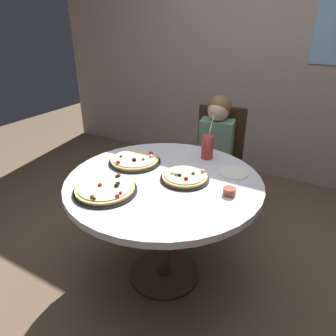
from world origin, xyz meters
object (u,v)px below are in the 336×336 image
object	(u,v)px
pizza_veggie	(105,190)
sauce_bowl	(229,191)
pizza_cheese	(185,177)
chair_wooden	(218,157)
diner_child	(213,170)
plate_small	(233,173)
dining_table	(164,194)
soda_cup	(207,147)
pizza_pepperoni	(135,160)

from	to	relation	value
pizza_veggie	sauce_bowl	xyz separation A→B (m)	(0.60, 0.32, 0.00)
sauce_bowl	pizza_veggie	bearing A→B (deg)	-152.07
pizza_cheese	sauce_bowl	distance (m)	0.29
chair_wooden	pizza_cheese	world-z (taller)	chair_wooden
diner_child	sauce_bowl	size ratio (longest dim) A/B	15.46
chair_wooden	pizza_cheese	distance (m)	0.92
pizza_cheese	plate_small	size ratio (longest dim) A/B	1.62
dining_table	soda_cup	world-z (taller)	soda_cup
pizza_pepperoni	sauce_bowl	bearing A→B (deg)	-6.61
pizza_cheese	pizza_veggie	bearing A→B (deg)	-131.54
pizza_veggie	sauce_bowl	distance (m)	0.68
pizza_veggie	plate_small	distance (m)	0.78
soda_cup	sauce_bowl	size ratio (longest dim) A/B	4.38
soda_cup	plate_small	distance (m)	0.28
pizza_veggie	pizza_pepperoni	xyz separation A→B (m)	(-0.09, 0.40, 0.00)
pizza_cheese	dining_table	bearing A→B (deg)	-155.00
diner_child	pizza_cheese	world-z (taller)	diner_child
diner_child	sauce_bowl	xyz separation A→B (m)	(0.39, -0.74, 0.29)
pizza_pepperoni	sauce_bowl	xyz separation A→B (m)	(0.68, -0.08, 0.00)
dining_table	pizza_veggie	world-z (taller)	pizza_veggie
soda_cup	plate_small	xyz separation A→B (m)	(0.24, -0.13, -0.08)
chair_wooden	diner_child	xyz separation A→B (m)	(0.03, -0.18, -0.05)
diner_child	plate_small	distance (m)	0.64
pizza_pepperoni	soda_cup	world-z (taller)	soda_cup
pizza_cheese	pizza_pepperoni	world-z (taller)	same
plate_small	pizza_pepperoni	bearing A→B (deg)	-164.26
chair_wooden	plate_small	bearing A→B (deg)	-61.98
soda_cup	plate_small	world-z (taller)	soda_cup
diner_child	pizza_pepperoni	world-z (taller)	diner_child
diner_child	plate_small	xyz separation A→B (m)	(0.32, -0.48, 0.27)
pizza_veggie	pizza_pepperoni	bearing A→B (deg)	102.20
pizza_pepperoni	soda_cup	bearing A→B (deg)	38.99
dining_table	pizza_veggie	distance (m)	0.38
chair_wooden	pizza_pepperoni	xyz separation A→B (m)	(-0.26, -0.84, 0.24)
dining_table	diner_child	xyz separation A→B (m)	(0.01, 0.76, -0.16)
pizza_veggie	pizza_cheese	bearing A→B (deg)	48.46
sauce_bowl	pizza_pepperoni	bearing A→B (deg)	173.39
pizza_veggie	plate_small	xyz separation A→B (m)	(0.53, 0.57, -0.01)
chair_wooden	pizza_veggie	bearing A→B (deg)	-98.27
dining_table	chair_wooden	distance (m)	0.94
pizza_cheese	soda_cup	bearing A→B (deg)	92.19
dining_table	diner_child	bearing A→B (deg)	88.93
dining_table	soda_cup	distance (m)	0.46
dining_table	chair_wooden	bearing A→B (deg)	91.05
diner_child	chair_wooden	bearing A→B (deg)	99.88
sauce_bowl	plate_small	world-z (taller)	sauce_bowl
dining_table	pizza_cheese	size ratio (longest dim) A/B	4.00
sauce_bowl	plate_small	xyz separation A→B (m)	(-0.06, 0.25, -0.02)
pizza_cheese	chair_wooden	bearing A→B (deg)	98.38
chair_wooden	soda_cup	world-z (taller)	soda_cup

